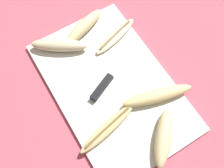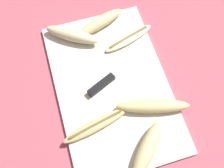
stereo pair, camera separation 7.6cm
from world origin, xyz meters
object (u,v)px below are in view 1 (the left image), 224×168
Objects in this scene: knife at (107,80)px; banana_bright_far at (115,36)px; banana_golden_short at (157,96)px; banana_ripe_center at (84,26)px; banana_spotted_left at (108,128)px; banana_cream_curved at (59,45)px; banana_mellow_near at (163,138)px.

banana_bright_far is (-0.12, 0.10, 0.00)m from knife.
banana_ripe_center is at bearing -168.82° from banana_golden_short.
banana_bright_far is (-0.24, 0.17, -0.00)m from banana_spotted_left.
banana_ripe_center is 0.94× the size of banana_bright_far.
banana_spotted_left reaches higher than banana_bright_far.
banana_spotted_left is 1.13× the size of banana_bright_far.
banana_cream_curved reaches higher than banana_spotted_left.
knife is at bearing 21.10° from banana_cream_curved.
banana_ripe_center is (-0.20, 0.03, 0.01)m from knife.
banana_golden_short reaches higher than banana_spotted_left.
banana_mellow_near is 0.83× the size of banana_bright_far.
banana_cream_curved is 0.33m from banana_golden_short.
knife is 1.29× the size of banana_bright_far.
banana_bright_far is (0.06, 0.17, -0.01)m from banana_cream_curved.
banana_mellow_near is 0.88× the size of banana_cream_curved.
banana_mellow_near is (0.22, 0.04, 0.01)m from knife.
knife is 1.37× the size of banana_ripe_center.
banana_cream_curved is 0.30m from banana_spotted_left.
banana_mellow_near is at bearing 14.93° from banana_cream_curved.
knife is 1.08× the size of banana_golden_short.
banana_spotted_left is at bearing -0.90° from banana_cream_curved.
banana_ripe_center is 0.10m from banana_bright_far.
banana_mellow_near reaches higher than banana_cream_curved.
knife is at bearing -9.36° from banana_ripe_center.
banana_golden_short is at bearing 28.98° from banana_cream_curved.
banana_mellow_near reaches higher than banana_spotted_left.
banana_mellow_near is 0.70× the size of banana_golden_short.
banana_ripe_center and banana_golden_short have the same top height.
banana_spotted_left is at bearing -132.41° from banana_mellow_near.
banana_golden_short is (0.31, 0.06, -0.00)m from banana_ripe_center.
banana_bright_far is at bearing 41.18° from banana_ripe_center.
banana_spotted_left is (0.32, -0.10, -0.01)m from banana_ripe_center.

